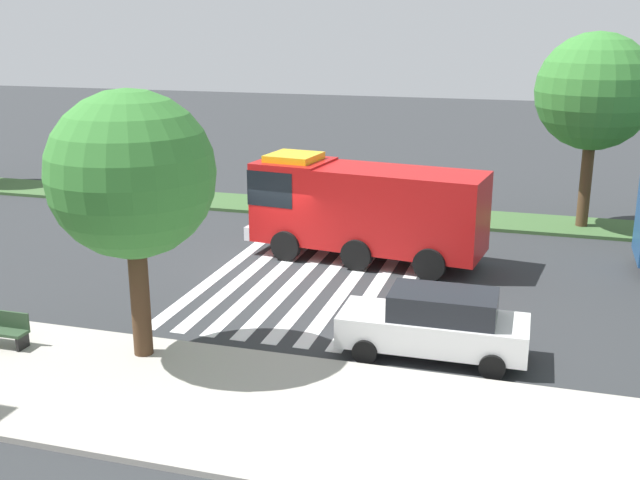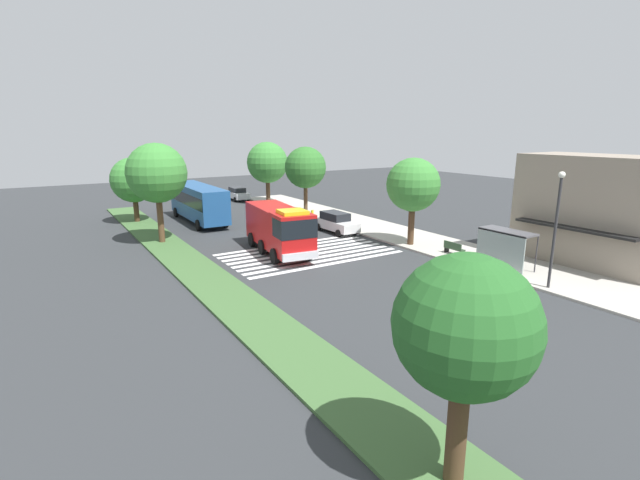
{
  "view_description": "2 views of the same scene",
  "coord_description": "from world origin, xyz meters",
  "px_view_note": "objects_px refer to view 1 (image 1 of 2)",
  "views": [
    {
      "loc": [
        -8.76,
        23.84,
        8.43
      ],
      "look_at": [
        -1.84,
        0.26,
        1.23
      ],
      "focal_mm": 42.75,
      "sensor_mm": 36.0,
      "label": 1
    },
    {
      "loc": [
        26.2,
        -16.58,
        8.84
      ],
      "look_at": [
        -0.61,
        0.29,
        1.2
      ],
      "focal_mm": 25.57,
      "sensor_mm": 36.0,
      "label": 2
    }
  ],
  "objects_px": {
    "fire_truck": "(359,205)",
    "bench_near_shelter": "(0,328)",
    "median_tree_west": "(595,92)",
    "sidewalk_tree_center": "(131,176)",
    "parked_car_mid": "(436,324)"
  },
  "relations": [
    {
      "from": "fire_truck",
      "to": "bench_near_shelter",
      "type": "relative_size",
      "value": 5.45
    },
    {
      "from": "median_tree_west",
      "to": "sidewalk_tree_center",
      "type": "bearing_deg",
      "value": 55.46
    },
    {
      "from": "fire_truck",
      "to": "bench_near_shelter",
      "type": "distance_m",
      "value": 12.64
    },
    {
      "from": "bench_near_shelter",
      "to": "sidewalk_tree_center",
      "type": "xyz_separation_m",
      "value": [
        -3.87,
        -0.56,
        4.19
      ]
    },
    {
      "from": "fire_truck",
      "to": "sidewalk_tree_center",
      "type": "xyz_separation_m",
      "value": [
        3.29,
        9.75,
        2.8
      ]
    },
    {
      "from": "parked_car_mid",
      "to": "bench_near_shelter",
      "type": "distance_m",
      "value": 11.37
    },
    {
      "from": "fire_truck",
      "to": "parked_car_mid",
      "type": "bearing_deg",
      "value": 124.37
    },
    {
      "from": "parked_car_mid",
      "to": "median_tree_west",
      "type": "xyz_separation_m",
      "value": [
        -4.07,
        -14.1,
        4.68
      ]
    },
    {
      "from": "bench_near_shelter",
      "to": "median_tree_west",
      "type": "xyz_separation_m",
      "value": [
        -15.1,
        -16.87,
        5.0
      ]
    },
    {
      "from": "parked_car_mid",
      "to": "bench_near_shelter",
      "type": "bearing_deg",
      "value": 13.64
    },
    {
      "from": "parked_car_mid",
      "to": "sidewalk_tree_center",
      "type": "bearing_deg",
      "value": 16.67
    },
    {
      "from": "fire_truck",
      "to": "parked_car_mid",
      "type": "height_order",
      "value": "fire_truck"
    },
    {
      "from": "bench_near_shelter",
      "to": "sidewalk_tree_center",
      "type": "height_order",
      "value": "sidewalk_tree_center"
    },
    {
      "from": "parked_car_mid",
      "to": "sidewalk_tree_center",
      "type": "height_order",
      "value": "sidewalk_tree_center"
    },
    {
      "from": "fire_truck",
      "to": "parked_car_mid",
      "type": "distance_m",
      "value": 8.55
    }
  ]
}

